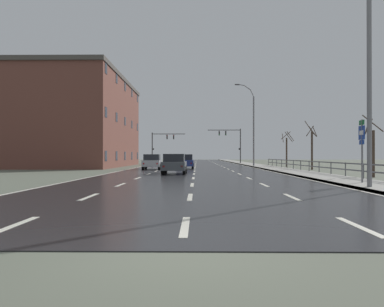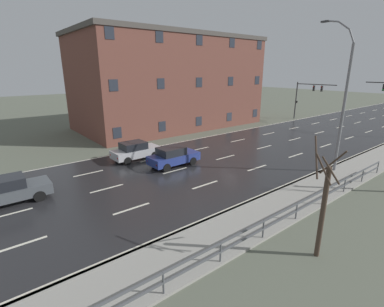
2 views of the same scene
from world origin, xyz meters
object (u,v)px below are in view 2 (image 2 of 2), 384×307
traffic_signal_left (306,94)px  car_mid_centre (173,156)px  brick_building (170,82)px  car_far_left (136,151)px  street_lamp_midground (342,101)px  car_near_left (10,190)px

traffic_signal_left → car_mid_centre: traffic_signal_left is taller
traffic_signal_left → brick_building: 20.68m
traffic_signal_left → car_far_left: bearing=-86.3°
street_lamp_midground → traffic_signal_left: 23.61m
street_lamp_midground → traffic_signal_left: size_ratio=1.78×
car_near_left → brick_building: bearing=124.6°
brick_building → car_far_left: bearing=-45.1°
traffic_signal_left → car_near_left: 39.45m
car_near_left → brick_building: 25.38m
street_lamp_midground → car_near_left: (-8.97, -19.88, -4.47)m
traffic_signal_left → car_mid_centre: 28.64m
street_lamp_midground → brick_building: brick_building is taller
car_far_left → brick_building: size_ratio=0.17×
car_near_left → car_mid_centre: size_ratio=1.00×
car_far_left → traffic_signal_left: bearing=92.5°
brick_building → car_near_left: bearing=-55.9°
traffic_signal_left → street_lamp_midground: bearing=-54.4°
car_mid_centre → brick_building: bearing=146.0°
car_near_left → traffic_signal_left: bearing=97.4°
traffic_signal_left → car_mid_centre: (5.26, -27.98, -3.12)m
street_lamp_midground → brick_building: 22.93m
street_lamp_midground → car_far_left: 16.37m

